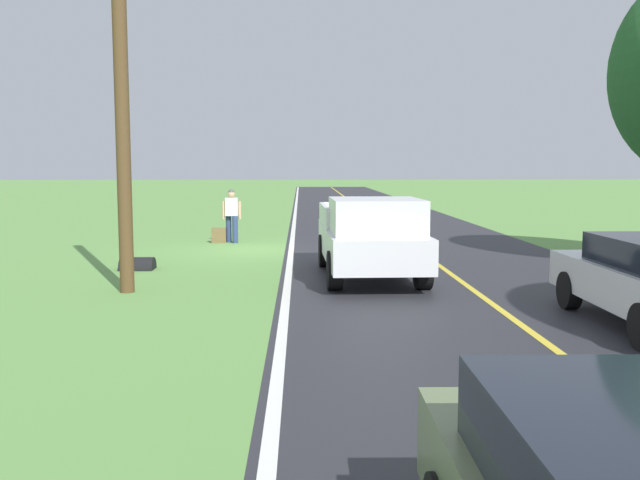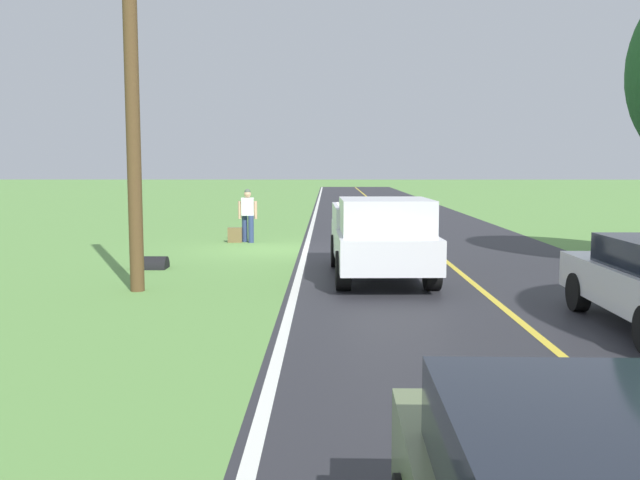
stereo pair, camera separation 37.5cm
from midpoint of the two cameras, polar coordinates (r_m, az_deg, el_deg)
name	(u,v)px [view 2 (the right image)]	position (r m, az deg, el deg)	size (l,w,h in m)	color
ground_plane	(273,250)	(20.85, -3.31, -0.80)	(200.00, 200.00, 0.00)	#609347
road_surface	(432,250)	(21.06, 9.64, -0.80)	(7.89, 120.00, 0.00)	#28282D
lane_edge_line	(306,250)	(20.81, -0.66, -0.79)	(0.16, 117.60, 0.00)	silver
lane_centre_line	(432,250)	(21.06, 9.64, -0.80)	(0.14, 117.60, 0.00)	gold
hitchhiker_walking	(248,212)	(22.89, -5.45, 2.26)	(0.62, 0.51, 1.75)	navy
suitcase_carried	(235,235)	(22.90, -6.49, 0.40)	(0.20, 0.46, 0.49)	brown
pickup_truck_passing	(381,235)	(15.51, 5.69, 0.37)	(2.20, 5.45, 1.82)	silver
utility_pole_roadside	(132,95)	(14.33, -14.35, 11.43)	(0.28, 0.28, 7.77)	brown
drainage_culvert	(151,268)	(17.53, -13.04, -2.28)	(0.60, 0.60, 0.80)	black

